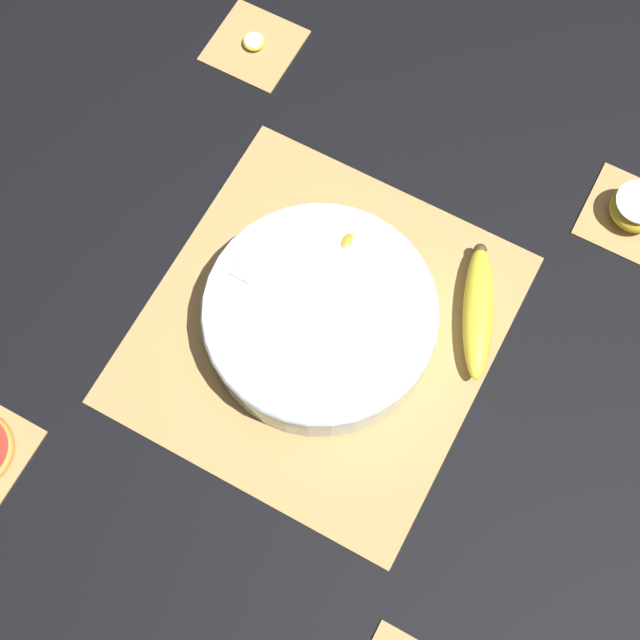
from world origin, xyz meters
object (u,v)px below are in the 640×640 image
at_px(fruit_salad_bowl, 320,316).
at_px(apple_half, 636,208).
at_px(banana_coin_single, 254,42).
at_px(whole_banana, 478,310).

distance_m(fruit_salad_bowl, apple_half, 0.45).
bearing_deg(apple_half, banana_coin_single, 90.00).
relative_size(fruit_salad_bowl, apple_half, 4.12).
distance_m(apple_half, banana_coin_single, 0.58).
relative_size(whole_banana, banana_coin_single, 5.68).
height_order(whole_banana, banana_coin_single, whole_banana).
bearing_deg(banana_coin_single, apple_half, -90.00).
distance_m(fruit_salad_bowl, whole_banana, 0.20).
distance_m(whole_banana, apple_half, 0.26).
bearing_deg(whole_banana, fruit_salad_bowl, 122.74).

